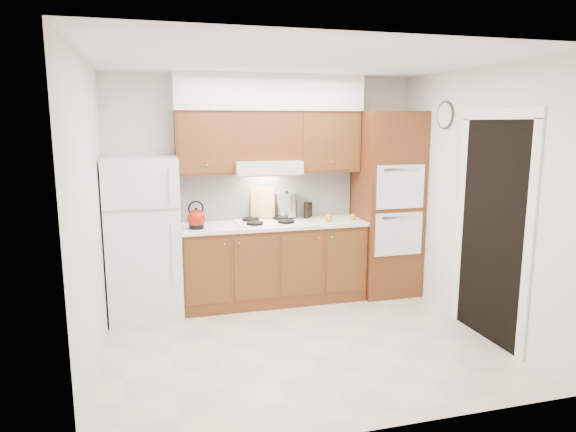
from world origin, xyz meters
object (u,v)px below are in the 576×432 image
Objects in this scene: oven_cabinet at (387,204)px; stock_pot at (287,205)px; fridge at (144,238)px; kettle at (196,219)px.

stock_pot is at bearing 169.27° from oven_cabinet.
oven_cabinet is at bearing 0.70° from fridge.
oven_cabinet is (2.85, 0.03, 0.24)m from fridge.
oven_cabinet is 2.29m from kettle.
fridge is 0.59m from kettle.
fridge is at bearing -179.30° from oven_cabinet.
stock_pot is (1.65, 0.26, 0.24)m from fridge.
stock_pot is (-1.19, 0.23, 0.00)m from oven_cabinet.
kettle is at bearing -6.30° from fridge.
oven_cabinet reaches higher than stock_pot.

